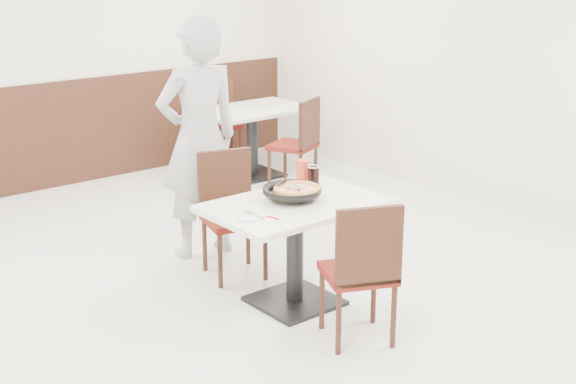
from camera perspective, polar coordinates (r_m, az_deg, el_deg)
floor at (r=5.89m, az=-2.24°, el=-7.26°), size 7.00×7.00×0.00m
wall_back at (r=8.49m, az=-16.92°, el=9.48°), size 6.00×0.04×2.80m
wall_right at (r=7.62m, az=16.18°, el=8.72°), size 0.04×7.00×2.80m
wainscot_back at (r=8.62m, az=-16.38°, el=3.87°), size 5.90×0.03×1.10m
main_table at (r=5.60m, az=0.49°, el=-4.40°), size 1.29×0.95×0.75m
chair_near at (r=5.10m, az=4.99°, el=-5.52°), size 0.56×0.56×0.95m
chair_far at (r=6.05m, az=-3.87°, el=-1.77°), size 0.52×0.52×0.95m
trivet at (r=5.50m, az=0.78°, el=-0.45°), size 0.15×0.15×0.04m
pizza_pan at (r=5.52m, az=0.29°, el=-0.14°), size 0.41×0.41×0.01m
pizza at (r=5.51m, az=0.67°, el=0.02°), size 0.34×0.34×0.02m
pizza_server at (r=5.50m, az=0.45°, el=0.36°), size 0.10×0.12×0.00m
napkin at (r=5.14m, az=-2.07°, el=-1.96°), size 0.21×0.21×0.00m
side_plate at (r=5.17m, az=-2.59°, el=-1.77°), size 0.21×0.21×0.01m
fork at (r=5.16m, az=-2.13°, el=-1.70°), size 0.03×0.15×0.00m
cola_glass at (r=5.87m, az=1.82°, el=1.16°), size 0.09×0.09×0.13m
red_cup at (r=5.95m, az=1.08°, el=1.53°), size 0.11×0.11×0.16m
diner_person at (r=6.39m, az=-6.35°, el=3.78°), size 0.75×0.54×1.93m
bg_table_right at (r=8.73m, az=-2.55°, el=3.55°), size 1.24×0.87×0.75m
bg_chair_right_near at (r=8.25m, az=0.33°, el=3.46°), size 0.55×0.55×0.95m
bg_chair_right_far at (r=9.25m, az=-4.82°, el=4.93°), size 0.54×0.54×0.95m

